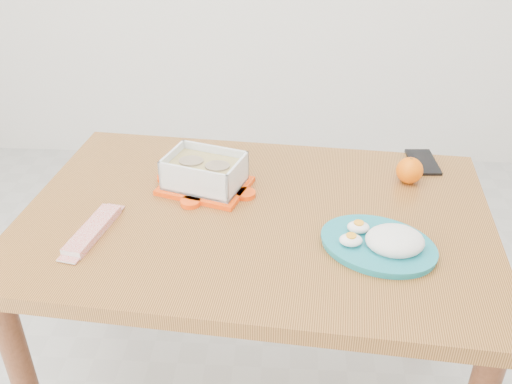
# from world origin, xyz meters

# --- Properties ---
(dining_table) EXTENTS (1.22, 0.87, 0.75)m
(dining_table) POSITION_xyz_m (-0.01, 0.02, 0.65)
(dining_table) COLOR #AA6C30
(dining_table) RESTS_ON ground
(food_container) EXTENTS (0.26, 0.23, 0.09)m
(food_container) POSITION_xyz_m (-0.15, 0.13, 0.80)
(food_container) COLOR #FF4207
(food_container) RESTS_ON dining_table
(orange_fruit) EXTENTS (0.07, 0.07, 0.07)m
(orange_fruit) POSITION_xyz_m (0.39, 0.20, 0.79)
(orange_fruit) COLOR orange
(orange_fruit) RESTS_ON dining_table
(rice_plate) EXTENTS (0.35, 0.35, 0.07)m
(rice_plate) POSITION_xyz_m (0.29, -0.11, 0.77)
(rice_plate) COLOR #187A85
(rice_plate) RESTS_ON dining_table
(candy_bar) EXTENTS (0.09, 0.20, 0.02)m
(candy_bar) POSITION_xyz_m (-0.38, -0.09, 0.76)
(candy_bar) COLOR #BC1009
(candy_bar) RESTS_ON dining_table
(smartphone) EXTENTS (0.08, 0.15, 0.01)m
(smartphone) POSITION_xyz_m (0.45, 0.31, 0.75)
(smartphone) COLOR black
(smartphone) RESTS_ON dining_table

